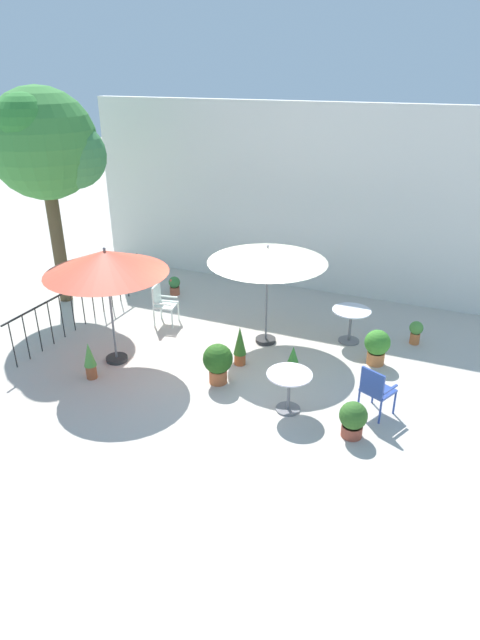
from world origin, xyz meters
The scene contains 18 objects.
ground_plane centered at (0.00, 0.00, 0.00)m, with size 60.00×60.00×0.00m, color beige.
villa_facade centered at (0.00, 4.30, 2.36)m, with size 12.02×0.30×4.72m, color silver.
terrace_railing centered at (-3.90, 0.00, 0.68)m, with size 0.03×4.68×1.01m.
shade_tree centered at (-5.22, 1.02, 3.85)m, with size 2.63×2.51×5.12m.
patio_umbrella_0 centered at (0.31, 0.84, 1.98)m, with size 2.48×2.48×2.21m.
patio_umbrella_1 centered at (-2.22, -1.14, 2.13)m, with size 2.37×2.37×2.42m.
cafe_table_0 centered at (1.57, -1.41, 0.52)m, with size 0.79×0.79×0.74m.
cafe_table_1 centered at (1.98, 1.57, 0.53)m, with size 0.83×0.83×0.75m.
patio_chair_0 centered at (-2.24, 0.77, 0.55)m, with size 0.55×0.56×0.95m.
patio_chair_1 centered at (2.97, -0.97, 0.54)m, with size 0.63×0.62×0.93m.
potted_plant_0 centered at (3.32, 2.04, 0.30)m, with size 0.29×0.29×0.52m.
potted_plant_1 centered at (0.17, -0.28, 0.44)m, with size 0.26×0.26×0.84m.
potted_plant_2 centered at (2.69, 0.83, 0.41)m, with size 0.52×0.52×0.74m.
potted_plant_3 centered at (2.76, -1.69, 0.34)m, with size 0.46×0.46×0.63m.
potted_plant_4 centered at (-2.26, -1.90, 0.40)m, with size 0.24×0.24×0.76m.
potted_plant_5 centered at (-2.85, 2.40, 0.26)m, with size 0.30×0.30×0.49m.
potted_plant_6 centered at (1.32, -0.38, 0.35)m, with size 0.32×0.32×0.70m.
potted_plant_7 centered at (0.06, -1.07, 0.46)m, with size 0.57×0.57×0.80m.
Camera 1 is at (3.85, -8.87, 5.48)m, focal length 29.81 mm.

